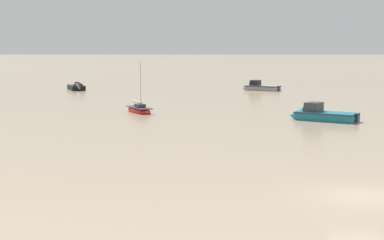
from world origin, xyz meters
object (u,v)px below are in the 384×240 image
Objects in this scene: motorboat_moored_2 at (257,88)px; motorboat_moored_4 at (77,88)px; motorboat_moored_5 at (317,116)px; sailboat_moored_0 at (139,110)px.

motorboat_moored_2 reaches higher than motorboat_moored_4.
motorboat_moored_4 is 47.52m from motorboat_moored_5.
motorboat_moored_4 is at bearing 30.16° from motorboat_moored_2.
motorboat_moored_5 reaches higher than motorboat_moored_2.
motorboat_moored_2 is at bearing -54.40° from motorboat_moored_5.
motorboat_moored_2 is 1.03× the size of motorboat_moored_4.
motorboat_moored_4 is at bearing 174.51° from sailboat_moored_0.
motorboat_moored_4 is (-12.40, 30.96, 0.03)m from sailboat_moored_0.
sailboat_moored_0 is at bearing 12.28° from motorboat_moored_5.
motorboat_moored_4 is (-27.51, -0.27, -0.08)m from motorboat_moored_2.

